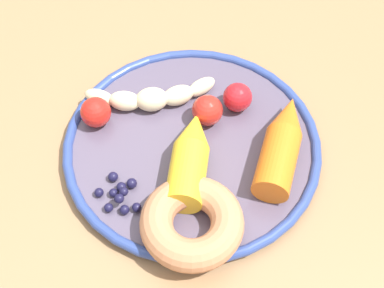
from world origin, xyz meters
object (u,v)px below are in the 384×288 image
at_px(plate, 192,145).
at_px(dining_table, 194,230).
at_px(carrot_orange, 282,143).
at_px(tomato_near, 207,110).
at_px(carrot_yellow, 190,157).
at_px(banana, 151,97).
at_px(tomato_far, 238,97).
at_px(donut, 192,223).
at_px(blueberry_pile, 120,194).
at_px(tomato_mid, 96,112).

bearing_deg(plate, dining_table, 36.01).
height_order(plate, carrot_orange, carrot_orange).
bearing_deg(tomato_near, dining_table, 24.27).
bearing_deg(carrot_yellow, tomato_near, -163.66).
bearing_deg(tomato_near, banana, -77.86).
xyz_separation_m(carrot_yellow, tomato_far, (-0.11, -0.00, -0.00)).
height_order(carrot_orange, tomato_near, carrot_orange).
relative_size(dining_table, donut, 9.15).
relative_size(banana, carrot_yellow, 1.04).
height_order(banana, blueberry_pile, banana).
xyz_separation_m(donut, tomato_near, (-0.14, -0.07, 0.00)).
distance_m(tomato_near, tomato_mid, 0.13).
xyz_separation_m(carrot_orange, tomato_near, (0.00, -0.10, -0.00)).
height_order(carrot_orange, blueberry_pile, carrot_orange).
xyz_separation_m(dining_table, donut, (0.04, 0.02, 0.12)).
bearing_deg(plate, tomato_near, -173.96).
height_order(dining_table, carrot_yellow, carrot_yellow).
xyz_separation_m(carrot_orange, tomato_mid, (0.08, -0.21, -0.00)).
distance_m(carrot_orange, blueberry_pile, 0.19).
bearing_deg(tomato_near, tomato_far, 152.48).
xyz_separation_m(blueberry_pile, tomato_near, (-0.14, 0.02, 0.01)).
relative_size(banana, donut, 1.22).
xyz_separation_m(banana, tomato_far, (-0.05, 0.09, 0.01)).
bearing_deg(carrot_yellow, dining_table, 43.00).
xyz_separation_m(dining_table, carrot_yellow, (-0.02, -0.02, 0.12)).
bearing_deg(plate, banana, -108.11).
bearing_deg(donut, dining_table, -150.61).
relative_size(carrot_yellow, tomato_far, 3.58).
distance_m(dining_table, carrot_orange, 0.17).
bearing_deg(tomato_far, carrot_orange, 67.02).
xyz_separation_m(dining_table, tomato_near, (-0.09, -0.04, 0.12)).
xyz_separation_m(blueberry_pile, tomato_far, (-0.18, 0.04, 0.01)).
distance_m(banana, tomato_mid, 0.07).
height_order(carrot_orange, donut, carrot_orange).
xyz_separation_m(plate, banana, (-0.03, -0.08, 0.02)).
height_order(dining_table, blueberry_pile, blueberry_pile).
relative_size(carrot_orange, donut, 1.31).
relative_size(blueberry_pile, tomato_mid, 1.53).
relative_size(plate, blueberry_pile, 5.43).
bearing_deg(dining_table, donut, 29.39).
xyz_separation_m(banana, blueberry_pile, (0.13, 0.05, -0.01)).
height_order(banana, carrot_yellow, carrot_yellow).
height_order(donut, tomato_far, same).
bearing_deg(plate, tomato_far, 168.83).
bearing_deg(plate, carrot_yellow, 29.35).
bearing_deg(tomato_far, carrot_yellow, 0.19).
bearing_deg(dining_table, carrot_orange, 149.30).
xyz_separation_m(carrot_orange, blueberry_pile, (0.15, -0.12, -0.01)).
relative_size(dining_table, tomato_far, 27.94).
bearing_deg(blueberry_pile, carrot_orange, 140.85).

